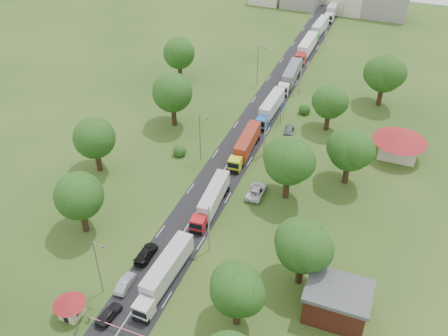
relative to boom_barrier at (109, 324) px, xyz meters
The scene contains 40 objects.
ground 25.05m from the boom_barrier, 86.89° to the left, with size 260.00×260.00×0.00m, color #264617.
road 45.03m from the boom_barrier, 88.27° to the left, with size 8.00×200.00×0.04m, color black.
boom_barrier is the anchor object (origin of this frame).
guard_booth 5.98m from the boom_barrier, behind, with size 4.40×4.40×3.45m.
info_sign 60.39m from the boom_barrier, 83.76° to the left, with size 0.12×3.10×4.10m.
pole_1 19.63m from the boom_barrier, 69.14° to the left, with size 1.60×0.24×9.00m.
pole_2 46.66m from the boom_barrier, 81.52° to the left, with size 1.60×0.24×9.00m.
pole_3 74.41m from the boom_barrier, 84.71° to the left, with size 1.60×0.24×9.00m.
pole_4 102.30m from the boom_barrier, 86.15° to the left, with size 1.60×0.24×9.00m.
pole_5 130.24m from the boom_barrier, 86.98° to the left, with size 1.60×0.24×9.00m.
lamp_0 7.91m from the boom_barrier, 128.59° to the left, with size 2.03×0.22×10.00m.
lamp_1 40.47m from the boom_barrier, 95.70° to the left, with size 2.03×0.22×10.00m.
lamp_2 75.25m from the boom_barrier, 93.05° to the left, with size 2.03×0.22×10.00m.
tree_2 17.86m from the boom_barrier, 24.96° to the left, with size 8.00×8.00×10.10m.
tree_3 28.11m from the boom_barrier, 38.79° to the left, with size 8.80×8.80×11.07m.
tree_4 38.62m from the boom_barrier, 67.81° to the left, with size 9.60×9.60×12.05m.
tree_5 49.47m from the boom_barrier, 61.59° to the left, with size 8.80×8.80×11.07m.
tree_6 62.58m from the boom_barrier, 74.79° to the left, with size 8.00×8.00×10.10m.
tree_7 79.63m from the boom_barrier, 71.37° to the left, with size 9.60×9.60×12.05m.
tree_10 21.36m from the boom_barrier, 132.02° to the left, with size 8.80×8.80×11.07m.
tree_11 37.10m from the boom_barrier, 124.41° to the left, with size 8.80×8.80×11.07m.
tree_12 52.73m from the boom_barrier, 106.28° to the left, with size 9.60×9.60×12.05m.
tree_13 73.99m from the boom_barrier, 107.90° to the left, with size 8.80×8.80×11.07m.
house_brick 30.34m from the boom_barrier, 25.42° to the left, with size 8.60×6.60×5.20m.
house_cream 63.37m from the boom_barrier, 60.31° to the left, with size 10.08×10.08×5.80m.
distant_town 135.04m from the boom_barrier, 89.13° to the left, with size 52.00×8.00×8.00m.
truck_0 10.33m from the boom_barrier, 70.49° to the left, with size 2.95×14.58×4.03m.
truck_1 27.63m from the boom_barrier, 82.83° to the left, with size 3.04×13.60×3.75m.
truck_2 45.36m from the boom_barrier, 85.81° to the left, with size 2.94×14.12×3.90m.
truck_3 61.36m from the boom_barrier, 86.72° to the left, with size 2.68×14.19×3.93m.
truck_4 78.11m from the boom_barrier, 87.41° to the left, with size 3.13×14.76×4.08m.
truck_5 96.48m from the boom_barrier, 88.19° to the left, with size 2.70×15.47×4.29m.
truck_6 112.40m from the boom_barrier, 88.43° to the left, with size 3.00×14.51×4.01m.
truck_7 130.47m from the boom_barrier, 88.39° to the left, with size 2.68×15.47×4.29m.
car_lane_front 1.78m from the boom_barrier, 122.21° to the left, with size 1.75×4.34×1.48m, color black.
car_lane_mid 7.19m from the boom_barrier, 103.21° to the left, with size 1.54×4.41×1.45m, color #A0A1A8.
car_lane_rear 13.32m from the boom_barrier, 97.08° to the left, with size 2.10×5.16×1.50m, color black.
car_verge_near 35.02m from the boom_barrier, 74.50° to the left, with size 2.74×5.95×1.65m, color silver.
car_verge_far 56.46m from the boom_barrier, 80.46° to the left, with size 1.79×4.45×1.52m, color slate.
pedestrian_booth 5.24m from the boom_barrier, 169.00° to the right, with size 0.79×0.62×1.63m, color gray.
Camera 1 is at (27.55, -57.44, 56.30)m, focal length 40.00 mm.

